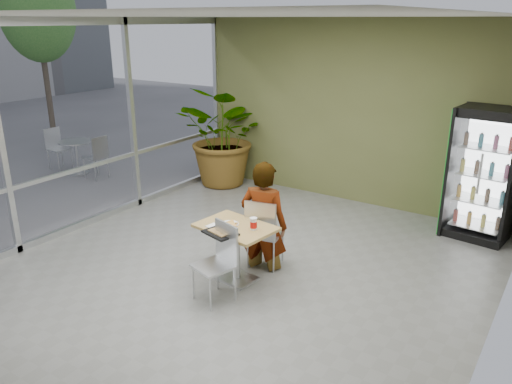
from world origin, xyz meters
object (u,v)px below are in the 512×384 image
Objects in this scene: chair_near at (220,256)px; cafeteria_tray at (220,233)px; soda_cup at (254,224)px; beverage_fridge at (484,174)px; dining_table at (236,242)px; seated_woman at (264,226)px; chair_far at (263,229)px; potted_plant at (226,136)px.

chair_near is 2.37× the size of cafeteria_tray.
beverage_fridge reaches higher than soda_cup.
chair_near is at bearing -109.11° from soda_cup.
cafeteria_tray is at bearing 141.68° from chair_near.
dining_table is 0.53m from seated_woman.
cafeteria_tray is (-0.26, -0.32, -0.06)m from soda_cup.
soda_cup is at bearing 51.14° from cafeteria_tray.
beverage_fridge is (2.00, 3.14, 0.16)m from soda_cup.
soda_cup is 0.39× the size of cafeteria_tray.
chair_far is 2.45× the size of cafeteria_tray.
beverage_fridge is (2.26, 3.47, 0.23)m from cafeteria_tray.
potted_plant is (-2.70, 3.04, 0.17)m from soda_cup.
seated_woman is at bearing 81.61° from dining_table.
soda_cup is (0.25, 0.02, 0.29)m from dining_table.
chair_far is at bearing 100.90° from seated_woman.
chair_far is 0.06m from seated_woman.
dining_table is 3.91m from beverage_fridge.
chair_far is at bearing 82.02° from cafeteria_tray.
chair_near reaches higher than dining_table.
potted_plant is at bearing 128.64° from dining_table.
soda_cup reaches higher than dining_table.
cafeteria_tray reaches higher than dining_table.
soda_cup is 0.08× the size of potted_plant.
dining_table is 6.47× the size of soda_cup.
cafeteria_tray is (-0.09, -0.82, 0.18)m from seated_woman.
seated_woman is at bearing 107.13° from chair_near.
soda_cup is at bearing -116.08° from beverage_fridge.
beverage_fridge reaches higher than dining_table.
seated_woman is at bearing -122.98° from beverage_fridge.
chair_far is 0.54m from soda_cup.
seated_woman is 0.89× the size of beverage_fridge.
beverage_fridge is at bearing 75.45° from chair_near.
seated_woman is at bearing -79.10° from chair_far.
dining_table is at bearing 69.88° from seated_woman.
chair_far is at bearing 78.29° from dining_table.
chair_near is at bearing -114.53° from beverage_fridge.
beverage_fridge reaches higher than chair_far.
cafeteria_tray is (-0.11, -0.77, 0.19)m from chair_far.
potted_plant is at bearing 131.59° from soda_cup.
chair_far is 0.55× the size of seated_woman.
potted_plant is (-4.70, -0.10, 0.00)m from beverage_fridge.
potted_plant is (-2.44, 3.36, 0.23)m from cafeteria_tray.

